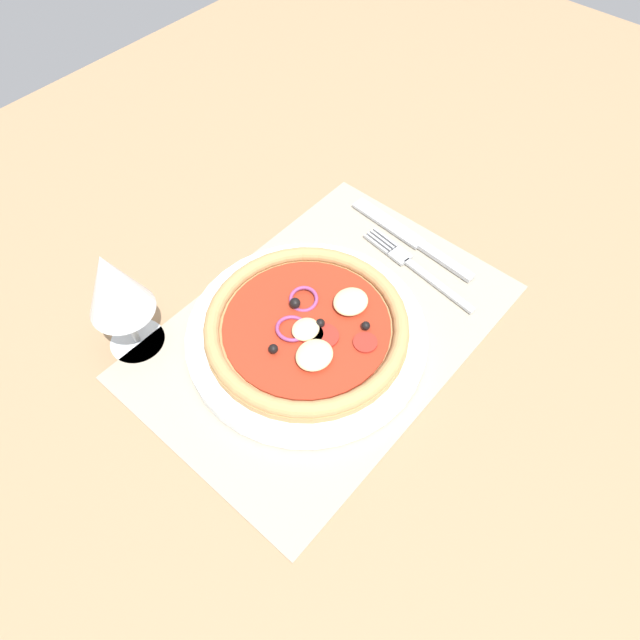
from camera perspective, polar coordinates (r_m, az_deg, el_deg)
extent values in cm
cube|color=#9E7A56|center=(70.66, 0.39, -1.60)|extent=(190.00, 140.00, 2.40)
cube|color=#A39984|center=(69.51, 0.39, -0.95)|extent=(44.06, 30.33, 0.40)
cylinder|color=white|center=(67.92, -1.30, -1.48)|extent=(28.12, 28.12, 1.50)
cylinder|color=tan|center=(66.90, -1.32, -0.87)|extent=(23.60, 23.60, 1.00)
torus|color=tan|center=(66.20, -1.33, -0.45)|extent=(23.51, 23.51, 1.80)
cylinder|color=#A82D19|center=(66.37, -1.33, -0.55)|extent=(19.35, 19.35, 0.30)
ellipsoid|color=beige|center=(67.52, 3.03, 1.82)|extent=(4.32, 3.89, 1.30)
ellipsoid|color=beige|center=(63.16, -0.56, -3.46)|extent=(4.35, 3.91, 1.30)
ellipsoid|color=beige|center=(65.24, -1.35, -0.96)|extent=(3.31, 2.98, 0.99)
sphere|color=black|center=(65.72, 4.52, -0.57)|extent=(1.03, 1.03, 1.03)
sphere|color=black|center=(67.35, -2.48, 1.67)|extent=(1.29, 1.29, 1.29)
sphere|color=black|center=(63.93, -4.62, -2.84)|extent=(1.09, 1.09, 1.09)
sphere|color=black|center=(65.72, 0.03, -0.31)|extent=(1.05, 1.05, 1.05)
torus|color=#8E3D75|center=(68.31, -1.46, 2.21)|extent=(3.57, 3.51, 1.42)
torus|color=#8E3D75|center=(65.70, -2.77, -0.84)|extent=(3.83, 3.81, 0.91)
cylinder|color=#A3281E|center=(64.96, 4.59, -2.10)|extent=(2.75, 2.75, 0.30)
cylinder|color=#A3281E|center=(65.31, -0.92, -1.39)|extent=(2.87, 2.87, 0.30)
cylinder|color=#A3281E|center=(65.16, 0.43, -1.58)|extent=(3.35, 3.35, 0.30)
cube|color=#B2B5BA|center=(74.67, 11.56, 3.38)|extent=(2.30, 11.18, 0.44)
cube|color=#B2B5BA|center=(77.21, 7.78, 6.34)|extent=(2.50, 2.78, 0.44)
cube|color=#B2B5BA|center=(79.16, 6.43, 8.04)|extent=(0.86, 4.33, 0.44)
cube|color=#B2B5BA|center=(78.84, 6.13, 7.84)|extent=(0.86, 4.33, 0.44)
cube|color=#B2B5BA|center=(78.52, 5.82, 7.63)|extent=(0.86, 4.33, 0.44)
cube|color=#B2B5BA|center=(78.20, 5.51, 7.43)|extent=(0.86, 4.33, 0.44)
cube|color=#B2B5BA|center=(77.40, 12.24, 5.65)|extent=(1.96, 8.48, 0.62)
cube|color=#B2B5BA|center=(81.19, 6.69, 9.46)|extent=(2.91, 11.72, 0.44)
cylinder|color=silver|center=(71.94, -17.48, -1.93)|extent=(6.40, 6.40, 0.40)
cylinder|color=silver|center=(69.43, -18.12, -0.44)|extent=(0.80, 0.80, 6.00)
cone|color=silver|center=(64.00, -19.76, 3.35)|extent=(7.20, 7.20, 8.50)
cone|color=orange|center=(64.73, -19.51, 2.79)|extent=(5.05, 5.05, 5.70)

